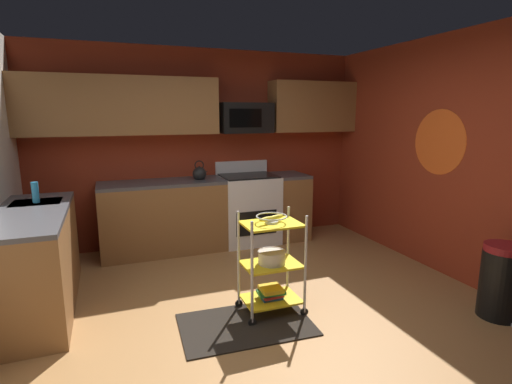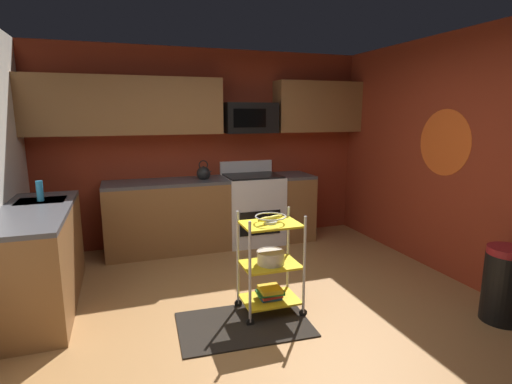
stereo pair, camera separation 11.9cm
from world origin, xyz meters
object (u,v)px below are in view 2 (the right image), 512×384
at_px(rolling_cart, 270,264).
at_px(dish_soap_bottle, 40,191).
at_px(fruit_bowl, 271,218).
at_px(trash_can, 505,285).
at_px(microwave, 250,118).
at_px(oven_range, 252,208).
at_px(kettle, 204,173).
at_px(mixing_bowl_large, 271,257).
at_px(book_stack, 270,292).

height_order(rolling_cart, dish_soap_bottle, dish_soap_bottle).
xyz_separation_m(fruit_bowl, trash_can, (1.84, -0.79, -0.55)).
height_order(microwave, fruit_bowl, microwave).
bearing_deg(fruit_bowl, oven_range, 76.16).
bearing_deg(oven_range, kettle, -179.67).
bearing_deg(mixing_bowl_large, rolling_cart, 180.00).
bearing_deg(rolling_cart, book_stack, 0.00).
bearing_deg(mixing_bowl_large, fruit_bowl, 180.00).
bearing_deg(trash_can, oven_range, 116.25).
bearing_deg(dish_soap_bottle, fruit_bowl, -30.86).
bearing_deg(dish_soap_bottle, trash_can, -27.31).
relative_size(mixing_bowl_large, kettle, 0.95).
xyz_separation_m(rolling_cart, fruit_bowl, (0.00, 0.00, 0.42)).
distance_m(oven_range, book_stack, 2.04).
xyz_separation_m(microwave, mixing_bowl_large, (-0.48, -2.06, -1.18)).
distance_m(mixing_bowl_large, kettle, 2.02).
bearing_deg(dish_soap_bottle, oven_range, 17.87).
height_order(oven_range, microwave, microwave).
bearing_deg(microwave, mixing_bowl_large, -103.03).
xyz_separation_m(book_stack, kettle, (-0.19, 1.95, 0.81)).
distance_m(oven_range, fruit_bowl, 2.05).
bearing_deg(oven_range, book_stack, -103.84).
height_order(microwave, mixing_bowl_large, microwave).
bearing_deg(trash_can, rolling_cart, 156.74).
bearing_deg(dish_soap_bottle, microwave, 20.07).
xyz_separation_m(rolling_cart, mixing_bowl_large, (0.00, 0.00, 0.07)).
xyz_separation_m(mixing_bowl_large, dish_soap_bottle, (-1.96, 1.17, 0.50)).
bearing_deg(book_stack, mixing_bowl_large, 0.00).
relative_size(rolling_cart, kettle, 3.47).
distance_m(mixing_bowl_large, trash_can, 2.00).
height_order(book_stack, kettle, kettle).
height_order(kettle, dish_soap_bottle, kettle).
bearing_deg(kettle, oven_range, 0.33).
height_order(fruit_bowl, book_stack, fruit_bowl).
xyz_separation_m(oven_range, kettle, (-0.67, -0.00, 0.52)).
bearing_deg(oven_range, mixing_bowl_large, -103.71).
bearing_deg(oven_range, trash_can, -63.75).
bearing_deg(rolling_cart, trash_can, -23.26).
bearing_deg(kettle, mixing_bowl_large, -84.42).
distance_m(oven_range, rolling_cart, 2.02).
height_order(oven_range, trash_can, oven_range).
height_order(fruit_bowl, mixing_bowl_large, fruit_bowl).
bearing_deg(fruit_bowl, microwave, 76.85).
relative_size(fruit_bowl, mixing_bowl_large, 1.08).
distance_m(microwave, kettle, 0.98).
bearing_deg(kettle, fruit_bowl, -84.56).
distance_m(book_stack, kettle, 2.12).
height_order(rolling_cart, fruit_bowl, rolling_cart).
bearing_deg(book_stack, microwave, 76.85).
bearing_deg(mixing_bowl_large, dish_soap_bottle, 149.20).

